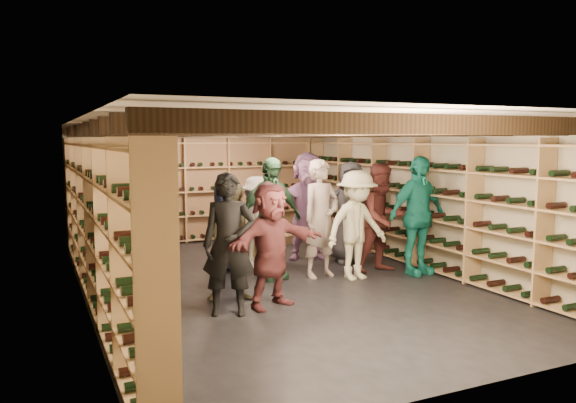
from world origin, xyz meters
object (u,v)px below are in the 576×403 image
(person_0, at_px, (137,243))
(person_1, at_px, (229,244))
(person_6, at_px, (226,225))
(person_10, at_px, (270,218))
(crate_stack_left, at_px, (261,244))
(person_5, at_px, (271,244))
(person_7, at_px, (321,219))
(person_11, at_px, (308,206))
(person_2, at_px, (236,242))
(person_4, at_px, (417,215))
(crate_loose, at_px, (285,239))
(person_3, at_px, (357,225))
(crate_stack_right, at_px, (241,245))
(person_12, at_px, (350,212))
(person_9, at_px, (257,222))
(person_8, at_px, (382,218))

(person_0, xyz_separation_m, person_1, (0.99, -0.55, -0.00))
(person_6, distance_m, person_10, 0.91)
(person_0, bearing_deg, crate_stack_left, 53.98)
(person_5, relative_size, person_7, 0.88)
(person_10, relative_size, person_11, 0.98)
(person_11, bearing_deg, person_5, -106.86)
(person_1, bearing_deg, person_6, 93.38)
(person_2, height_order, person_11, person_11)
(person_4, bearing_deg, person_1, -174.08)
(crate_loose, relative_size, person_4, 0.27)
(person_4, bearing_deg, person_3, 167.08)
(crate_loose, relative_size, person_10, 0.27)
(crate_loose, height_order, person_1, person_1)
(crate_stack_left, height_order, person_3, person_3)
(person_7, bearing_deg, crate_stack_right, 112.83)
(person_11, bearing_deg, crate_stack_left, -161.11)
(person_4, relative_size, person_12, 1.07)
(crate_loose, bearing_deg, crate_stack_left, -126.96)
(crate_stack_right, distance_m, person_12, 1.96)
(crate_loose, xyz_separation_m, person_5, (-1.99, -3.95, 0.72))
(person_3, bearing_deg, person_4, -13.47)
(person_0, height_order, person_2, person_0)
(person_7, relative_size, person_9, 1.20)
(crate_stack_right, height_order, person_4, person_4)
(person_7, bearing_deg, person_10, 153.19)
(person_11, bearing_deg, person_3, -70.69)
(person_10, bearing_deg, person_12, 5.85)
(crate_loose, relative_size, person_3, 0.30)
(person_6, xyz_separation_m, person_12, (2.15, -0.30, 0.13))
(person_6, relative_size, person_7, 0.82)
(person_0, xyz_separation_m, person_7, (2.89, 0.66, 0.04))
(crate_loose, height_order, person_6, person_6)
(person_0, bearing_deg, person_1, -14.25)
(person_1, xyz_separation_m, person_3, (2.33, 0.87, -0.04))
(crate_stack_right, bearing_deg, person_6, -141.07)
(person_5, bearing_deg, person_12, 21.00)
(person_1, relative_size, person_10, 0.93)
(crate_stack_right, relative_size, person_4, 0.36)
(person_3, height_order, person_12, person_12)
(crate_stack_right, height_order, person_7, person_7)
(crate_loose, relative_size, person_12, 0.28)
(person_11, bearing_deg, person_7, -88.98)
(person_5, distance_m, person_8, 2.57)
(person_3, xyz_separation_m, person_5, (-1.74, -0.77, -0.03))
(person_2, bearing_deg, person_8, 24.82)
(person_3, bearing_deg, person_9, 121.75)
(person_0, distance_m, person_11, 3.83)
(person_10, bearing_deg, person_1, -138.27)
(crate_loose, height_order, person_12, person_12)
(person_5, bearing_deg, person_4, -4.46)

